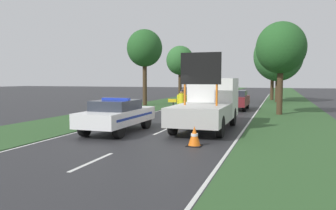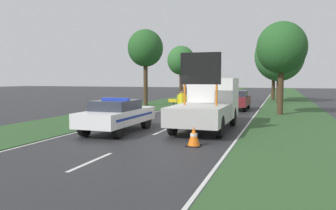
# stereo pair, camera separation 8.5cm
# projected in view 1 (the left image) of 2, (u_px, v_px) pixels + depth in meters

# --- Properties ---
(ground_plane) EXTENTS (160.00, 160.00, 0.00)m
(ground_plane) POSITION_uv_depth(u_px,v_px,m) (160.00, 132.00, 14.52)
(ground_plane) COLOR #28282B
(lane_markings) EXTENTS (7.01, 59.56, 0.01)m
(lane_markings) POSITION_uv_depth(u_px,v_px,m) (210.00, 110.00, 24.81)
(lane_markings) COLOR silver
(lane_markings) RESTS_ON ground
(grass_verge_left) EXTENTS (4.51, 120.00, 0.03)m
(grass_verge_left) POSITION_uv_depth(u_px,v_px,m) (174.00, 101.00, 35.26)
(grass_verge_left) COLOR #2D5128
(grass_verge_left) RESTS_ON ground
(grass_verge_right) EXTENTS (4.51, 120.00, 0.03)m
(grass_verge_right) POSITION_uv_depth(u_px,v_px,m) (288.00, 103.00, 31.53)
(grass_verge_right) COLOR #2D5128
(grass_verge_right) RESTS_ON ground
(police_car) EXTENTS (1.83, 4.53, 1.52)m
(police_car) POSITION_uv_depth(u_px,v_px,m) (117.00, 115.00, 14.43)
(police_car) COLOR white
(police_car) RESTS_ON ground
(work_truck) EXTENTS (2.23, 5.94, 3.47)m
(work_truck) POSITION_uv_depth(u_px,v_px,m) (209.00, 103.00, 15.66)
(work_truck) COLOR white
(work_truck) RESTS_ON ground
(road_barrier) EXTENTS (3.33, 0.08, 1.10)m
(road_barrier) POSITION_uv_depth(u_px,v_px,m) (194.00, 102.00, 20.19)
(road_barrier) COLOR black
(road_barrier) RESTS_ON ground
(police_officer) EXTENTS (0.61, 0.39, 1.70)m
(police_officer) POSITION_uv_depth(u_px,v_px,m) (182.00, 101.00, 19.79)
(police_officer) COLOR #191E38
(police_officer) RESTS_ON ground
(pedestrian_civilian) EXTENTS (0.63, 0.40, 1.75)m
(pedestrian_civilian) POSITION_uv_depth(u_px,v_px,m) (202.00, 102.00, 19.14)
(pedestrian_civilian) COLOR #232326
(pedestrian_civilian) RESTS_ON ground
(traffic_cone_near_police) EXTENTS (0.46, 0.46, 0.64)m
(traffic_cone_near_police) POSITION_uv_depth(u_px,v_px,m) (221.00, 111.00, 20.81)
(traffic_cone_near_police) COLOR black
(traffic_cone_near_police) RESTS_ON ground
(traffic_cone_centre_front) EXTENTS (0.51, 0.51, 0.70)m
(traffic_cone_centre_front) POSITION_uv_depth(u_px,v_px,m) (194.00, 136.00, 11.42)
(traffic_cone_centre_front) COLOR black
(traffic_cone_centre_front) RESTS_ON ground
(traffic_cone_near_truck) EXTENTS (0.52, 0.52, 0.71)m
(traffic_cone_near_truck) POSITION_uv_depth(u_px,v_px,m) (175.00, 119.00, 16.30)
(traffic_cone_near_truck) COLOR black
(traffic_cone_near_truck) RESTS_ON ground
(queued_car_wagon_maroon) EXTENTS (1.73, 4.10, 1.49)m
(queued_car_wagon_maroon) POSITION_uv_depth(u_px,v_px,m) (236.00, 100.00, 25.03)
(queued_car_wagon_maroon) COLOR maroon
(queued_car_wagon_maroon) RESTS_ON ground
(queued_car_van_white) EXTENTS (1.93, 4.53, 1.45)m
(queued_car_van_white) POSITION_uv_depth(u_px,v_px,m) (203.00, 95.00, 31.76)
(queued_car_van_white) COLOR silver
(queued_car_van_white) RESTS_ON ground
(roadside_tree_near_left) EXTENTS (3.19, 3.19, 6.05)m
(roadside_tree_near_left) POSITION_uv_depth(u_px,v_px,m) (281.00, 48.00, 21.19)
(roadside_tree_near_left) COLOR #42301E
(roadside_tree_near_left) RESTS_ON ground
(roadside_tree_near_right) EXTENTS (2.99, 2.99, 6.35)m
(roadside_tree_near_right) POSITION_uv_depth(u_px,v_px,m) (273.00, 58.00, 36.24)
(roadside_tree_near_right) COLOR #42301E
(roadside_tree_near_right) RESTS_ON ground
(roadside_tree_mid_left) EXTENTS (3.11, 3.11, 6.71)m
(roadside_tree_mid_left) POSITION_uv_depth(u_px,v_px,m) (145.00, 49.00, 28.78)
(roadside_tree_mid_left) COLOR #42301E
(roadside_tree_mid_left) RESTS_ON ground
(roadside_tree_mid_right) EXTENTS (4.85, 4.85, 7.24)m
(roadside_tree_mid_right) POSITION_uv_depth(u_px,v_px,m) (278.00, 56.00, 32.91)
(roadside_tree_mid_right) COLOR #42301E
(roadside_tree_mid_right) RESTS_ON ground
(roadside_tree_far_left) EXTENTS (3.00, 3.00, 5.97)m
(roadside_tree_far_left) POSITION_uv_depth(u_px,v_px,m) (180.00, 61.00, 35.57)
(roadside_tree_far_left) COLOR #42301E
(roadside_tree_far_left) RESTS_ON ground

